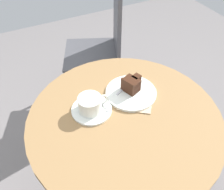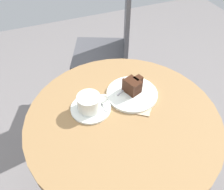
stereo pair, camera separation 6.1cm
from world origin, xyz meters
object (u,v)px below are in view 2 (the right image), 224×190
saucer (91,108)px  coffee_cup (89,102)px  fork (131,84)px  cafe_chair (113,41)px  cake_plate (132,94)px  teaspoon (103,106)px  cake_slice (133,86)px  napkin (136,100)px

saucer → coffee_cup: bearing=-150.7°
fork → cafe_chair: bearing=48.1°
cake_plate → cafe_chair: cafe_chair is taller
saucer → coffee_cup: size_ratio=1.30×
saucer → teaspoon: size_ratio=1.75×
coffee_cup → cake_slice: size_ratio=1.38×
cake_slice → cafe_chair: (0.16, 0.63, -0.19)m
teaspoon → cake_slice: bearing=91.6°
teaspoon → saucer: bearing=-114.4°
cafe_chair → coffee_cup: bearing=-5.8°
coffee_cup → fork: size_ratio=0.92×
cake_plate → cafe_chair: bearing=75.5°
coffee_cup → fork: coffee_cup is taller
cake_slice → napkin: cake_slice is taller
cake_slice → coffee_cup: bearing=-172.1°
cake_plate → cake_slice: bearing=58.4°
saucer → cafe_chair: cafe_chair is taller
teaspoon → cafe_chair: cafe_chair is taller
fork → napkin: (-0.01, -0.09, -0.01)m
coffee_cup → napkin: (0.20, -0.02, -0.04)m
coffee_cup → napkin: size_ratio=0.59×
saucer → fork: bearing=17.0°
cake_plate → teaspoon: bearing=-170.0°
coffee_cup → napkin: 0.21m
teaspoon → cafe_chair: 0.75m
napkin → teaspoon: bearing=175.6°
cake_slice → fork: size_ratio=0.66×
cake_plate → napkin: (0.00, -0.04, -0.00)m
cake_plate → cake_slice: size_ratio=2.39×
saucer → cafe_chair: 0.76m
coffee_cup → teaspoon: bearing=-9.1°
napkin → coffee_cup: bearing=174.3°
coffee_cup → cake_plate: bearing=4.8°
cake_plate → saucer: bearing=-175.8°
teaspoon → cake_slice: (0.15, 0.04, 0.03)m
cake_slice → napkin: size_ratio=0.43×
coffee_cup → cake_plate: coffee_cup is taller
cake_slice → cafe_chair: cafe_chair is taller
cake_slice → napkin: (-0.00, -0.05, -0.04)m
fork → cake_plate: bearing=-134.7°
teaspoon → fork: (0.16, 0.07, 0.00)m
saucer → cafe_chair: bearing=61.3°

